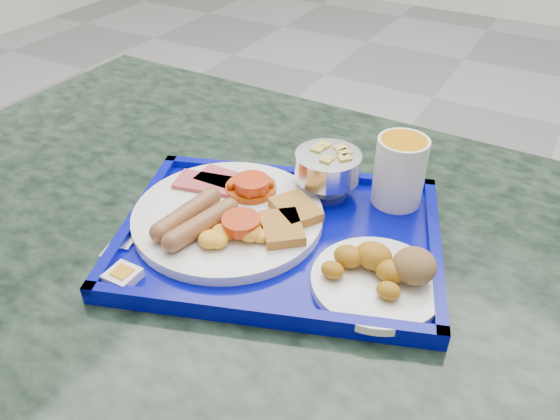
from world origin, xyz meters
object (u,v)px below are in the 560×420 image
Objects in this scene: main_plate at (231,214)px; table at (258,338)px; tray at (280,237)px; fruit_bowl at (328,167)px; juice_cup at (400,169)px; bread_plate at (382,274)px.

table is at bearing 3.65° from main_plate.
fruit_bowl reaches higher than tray.
table is 4.94× the size of main_plate.
juice_cup reaches higher than main_plate.
tray is (0.03, 0.01, 0.22)m from table.
fruit_bowl reaches higher than main_plate.
fruit_bowl is at bearing 58.69° from main_plate.
table is at bearing -108.97° from fruit_bowl.
main_plate is at bearing -121.31° from fruit_bowl.
fruit_bowl is (0.05, 0.13, 0.27)m from table.
juice_cup is (0.10, 0.03, 0.01)m from fruit_bowl.
bread_plate is 1.58× the size of juice_cup.
tray is 1.90× the size of main_plate.
juice_cup reaches higher than tray.
bread_plate is at bearing -8.68° from tray.
juice_cup is (0.18, 0.16, 0.04)m from main_plate.
bread_plate reaches higher than main_plate.
main_plate is (-0.04, -0.00, 0.24)m from table.
juice_cup reaches higher than table.
tray is at bearing -125.65° from juice_cup.
tray is 0.20m from juice_cup.
bread_plate is (0.23, -0.01, 0.00)m from main_plate.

